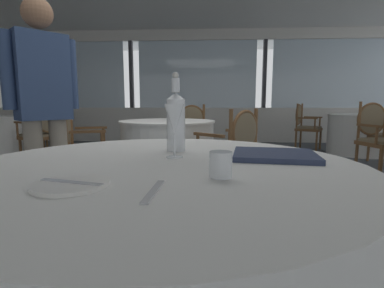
{
  "coord_description": "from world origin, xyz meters",
  "views": [
    {
      "loc": [
        0.26,
        -2.73,
        0.96
      ],
      "look_at": [
        0.2,
        -1.68,
        0.81
      ],
      "focal_mm": 26.9,
      "sensor_mm": 36.0,
      "label": 1
    }
  ],
  "objects_px": {
    "water_tumbler": "(221,164)",
    "dining_chair_2_2": "(190,130)",
    "dining_chair_0_1": "(43,131)",
    "dining_chair_0_2": "(33,122)",
    "side_plate": "(71,184)",
    "dining_chair_3_1": "(378,133)",
    "dining_chair_2_1": "(233,147)",
    "wine_glass": "(174,120)",
    "diner_person_0": "(43,101)",
    "menu_book": "(274,155)",
    "dining_chair_2_0": "(80,141)",
    "dining_chair_1_2": "(305,123)",
    "water_bottle": "(176,120)"
  },
  "relations": [
    {
      "from": "dining_chair_1_2",
      "to": "diner_person_0",
      "type": "height_order",
      "value": "diner_person_0"
    },
    {
      "from": "menu_book",
      "to": "dining_chair_1_2",
      "type": "relative_size",
      "value": 0.32
    },
    {
      "from": "dining_chair_2_2",
      "to": "dining_chair_3_1",
      "type": "height_order",
      "value": "dining_chair_3_1"
    },
    {
      "from": "wine_glass",
      "to": "dining_chair_1_2",
      "type": "xyz_separation_m",
      "value": [
        2.15,
        5.03,
        -0.34
      ]
    },
    {
      "from": "wine_glass",
      "to": "dining_chair_2_0",
      "type": "xyz_separation_m",
      "value": [
        -1.31,
        2.07,
        -0.37
      ]
    },
    {
      "from": "dining_chair_2_2",
      "to": "water_bottle",
      "type": "bearing_deg",
      "value": 14.53
    },
    {
      "from": "dining_chair_0_1",
      "to": "dining_chair_2_2",
      "type": "height_order",
      "value": "dining_chair_2_2"
    },
    {
      "from": "dining_chair_2_1",
      "to": "dining_chair_3_1",
      "type": "height_order",
      "value": "dining_chair_3_1"
    },
    {
      "from": "side_plate",
      "to": "dining_chair_1_2",
      "type": "height_order",
      "value": "dining_chair_1_2"
    },
    {
      "from": "wine_glass",
      "to": "water_bottle",
      "type": "bearing_deg",
      "value": 93.93
    },
    {
      "from": "water_tumbler",
      "to": "dining_chair_2_0",
      "type": "xyz_separation_m",
      "value": [
        -1.48,
        2.36,
        -0.26
      ]
    },
    {
      "from": "dining_chair_0_1",
      "to": "dining_chair_1_2",
      "type": "bearing_deg",
      "value": -134.88
    },
    {
      "from": "dining_chair_3_1",
      "to": "dining_chair_2_1",
      "type": "bearing_deg",
      "value": -74.2
    },
    {
      "from": "dining_chair_3_1",
      "to": "dining_chair_2_2",
      "type": "bearing_deg",
      "value": -115.5
    },
    {
      "from": "side_plate",
      "to": "dining_chair_2_0",
      "type": "xyz_separation_m",
      "value": [
        -1.09,
        2.47,
        -0.23
      ]
    },
    {
      "from": "dining_chair_2_0",
      "to": "dining_chair_0_1",
      "type": "bearing_deg",
      "value": 116.06
    },
    {
      "from": "water_bottle",
      "to": "water_tumbler",
      "type": "relative_size",
      "value": 4.6
    },
    {
      "from": "menu_book",
      "to": "dining_chair_0_2",
      "type": "relative_size",
      "value": 0.32
    },
    {
      "from": "menu_book",
      "to": "dining_chair_0_1",
      "type": "distance_m",
      "value": 4.25
    },
    {
      "from": "water_tumbler",
      "to": "dining_chair_2_2",
      "type": "bearing_deg",
      "value": 94.91
    },
    {
      "from": "wine_glass",
      "to": "dining_chair_0_1",
      "type": "bearing_deg",
      "value": 126.92
    },
    {
      "from": "dining_chair_2_0",
      "to": "water_bottle",
      "type": "bearing_deg",
      "value": -73.67
    },
    {
      "from": "water_tumbler",
      "to": "dining_chair_2_2",
      "type": "xyz_separation_m",
      "value": [
        -0.31,
        3.65,
        -0.24
      ]
    },
    {
      "from": "water_tumbler",
      "to": "dining_chair_2_2",
      "type": "relative_size",
      "value": 0.08
    },
    {
      "from": "dining_chair_0_1",
      "to": "dining_chair_0_2",
      "type": "distance_m",
      "value": 1.67
    },
    {
      "from": "dining_chair_2_1",
      "to": "dining_chair_0_2",
      "type": "bearing_deg",
      "value": 5.16
    },
    {
      "from": "water_bottle",
      "to": "dining_chair_1_2",
      "type": "relative_size",
      "value": 0.36
    },
    {
      "from": "dining_chair_0_2",
      "to": "dining_chair_2_1",
      "type": "bearing_deg",
      "value": 46.5
    },
    {
      "from": "dining_chair_3_1",
      "to": "menu_book",
      "type": "bearing_deg",
      "value": -48.62
    },
    {
      "from": "dining_chair_0_1",
      "to": "dining_chair_1_2",
      "type": "relative_size",
      "value": 0.96
    },
    {
      "from": "water_bottle",
      "to": "diner_person_0",
      "type": "bearing_deg",
      "value": 141.76
    },
    {
      "from": "dining_chair_1_2",
      "to": "dining_chair_2_1",
      "type": "height_order",
      "value": "dining_chair_1_2"
    },
    {
      "from": "dining_chair_2_1",
      "to": "side_plate",
      "type": "bearing_deg",
      "value": 116.18
    },
    {
      "from": "dining_chair_3_1",
      "to": "diner_person_0",
      "type": "relative_size",
      "value": 0.57
    },
    {
      "from": "dining_chair_2_1",
      "to": "diner_person_0",
      "type": "height_order",
      "value": "diner_person_0"
    },
    {
      "from": "side_plate",
      "to": "menu_book",
      "type": "relative_size",
      "value": 0.62
    },
    {
      "from": "dining_chair_0_1",
      "to": "dining_chair_0_2",
      "type": "bearing_deg",
      "value": -30.12
    },
    {
      "from": "dining_chair_0_1",
      "to": "diner_person_0",
      "type": "xyz_separation_m",
      "value": [
        1.31,
        -2.19,
        0.44
      ]
    },
    {
      "from": "menu_book",
      "to": "dining_chair_0_2",
      "type": "xyz_separation_m",
      "value": [
        -3.79,
        4.53,
        -0.19
      ]
    },
    {
      "from": "dining_chair_0_2",
      "to": "dining_chair_1_2",
      "type": "bearing_deg",
      "value": 88.28
    },
    {
      "from": "dining_chair_0_1",
      "to": "dining_chair_3_1",
      "type": "xyz_separation_m",
      "value": [
        4.78,
        -0.4,
        0.03
      ]
    },
    {
      "from": "water_tumbler",
      "to": "dining_chair_0_2",
      "type": "bearing_deg",
      "value": 126.39
    },
    {
      "from": "side_plate",
      "to": "dining_chair_2_0",
      "type": "distance_m",
      "value": 2.71
    },
    {
      "from": "dining_chair_0_2",
      "to": "dining_chair_2_2",
      "type": "height_order",
      "value": "dining_chair_0_2"
    },
    {
      "from": "side_plate",
      "to": "dining_chair_2_2",
      "type": "distance_m",
      "value": 3.77
    },
    {
      "from": "dining_chair_1_2",
      "to": "dining_chair_2_0",
      "type": "relative_size",
      "value": 1.05
    },
    {
      "from": "side_plate",
      "to": "diner_person_0",
      "type": "relative_size",
      "value": 0.11
    },
    {
      "from": "water_tumbler",
      "to": "diner_person_0",
      "type": "distance_m",
      "value": 1.83
    },
    {
      "from": "wine_glass",
      "to": "dining_chair_0_2",
      "type": "distance_m",
      "value": 5.69
    },
    {
      "from": "dining_chair_2_1",
      "to": "wine_glass",
      "type": "bearing_deg",
      "value": 119.41
    }
  ]
}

